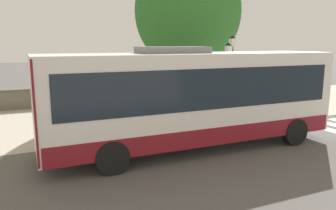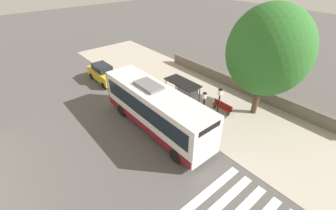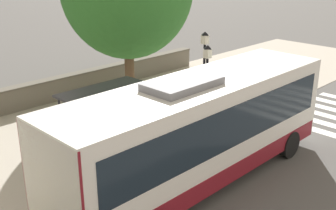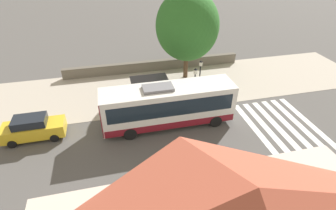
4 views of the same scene
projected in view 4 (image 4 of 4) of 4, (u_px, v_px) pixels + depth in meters
The scene contains 12 objects.
ground_plane at pixel (172, 111), 23.33m from camera, with size 120.00×120.00×0.00m, color #514F4C.
sidewalk_plaza at pixel (161, 87), 26.99m from camera, with size 9.00×44.00×0.02m.
crosswalk_stripes at pixel (288, 131), 20.85m from camera, with size 9.00×5.25×0.01m.
stone_wall at pixel (154, 65), 29.98m from camera, with size 0.60×20.00×1.17m.
bus at pixel (168, 105), 20.69m from camera, with size 2.69×10.45×3.62m.
bus_shelter at pixel (149, 82), 23.46m from camera, with size 1.51×3.28×2.55m.
pedestrian at pixel (211, 98), 23.30m from camera, with size 0.34×0.22×1.68m.
bench at pixel (173, 83), 26.58m from camera, with size 0.40×1.90×0.88m.
street_lamp_near at pixel (200, 78), 23.40m from camera, with size 0.28×0.28×4.09m.
street_lamp_far at pixel (195, 84), 22.76m from camera, with size 0.28×0.28×3.76m.
shade_tree at pixel (187, 26), 25.81m from camera, with size 6.28×6.28×9.05m.
parked_car_behind_bus at pixel (33, 128), 19.75m from camera, with size 1.83×4.50×1.87m.
Camera 4 is at (18.68, -4.76, 13.16)m, focal length 28.00 mm.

